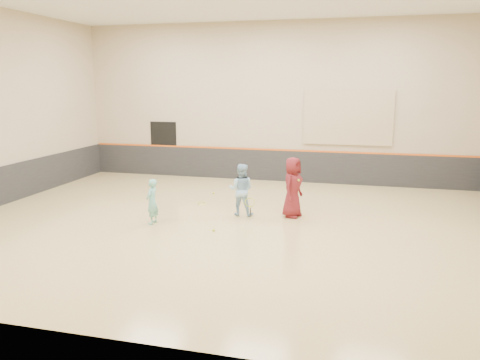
% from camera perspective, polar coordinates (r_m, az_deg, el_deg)
% --- Properties ---
extents(room, '(15.04, 12.04, 6.22)m').
position_cam_1_polar(room, '(12.44, -1.10, -1.85)').
color(room, tan).
rests_on(room, ground).
extents(wainscot_back, '(14.90, 0.04, 1.20)m').
position_cam_1_polar(wainscot_back, '(18.19, 3.90, 1.78)').
color(wainscot_back, '#232326').
rests_on(wainscot_back, floor).
extents(accent_stripe, '(14.90, 0.03, 0.06)m').
position_cam_1_polar(accent_stripe, '(18.08, 3.93, 3.71)').
color(accent_stripe, '#D85914').
rests_on(accent_stripe, wall_back).
extents(acoustic_panel, '(3.20, 0.08, 2.00)m').
position_cam_1_polar(acoustic_panel, '(17.65, 13.03, 7.43)').
color(acoustic_panel, tan).
rests_on(acoustic_panel, wall_back).
extents(doorway, '(1.10, 0.05, 2.20)m').
position_cam_1_polar(doorway, '(19.43, -9.26, 3.79)').
color(doorway, black).
rests_on(doorway, floor).
extents(girl, '(0.31, 0.46, 1.23)m').
position_cam_1_polar(girl, '(12.78, -10.68, -2.60)').
color(girl, '#6CBBB2').
rests_on(girl, floor).
extents(instructor, '(0.74, 0.59, 1.50)m').
position_cam_1_polar(instructor, '(13.36, 0.13, -1.18)').
color(instructor, '#93C1E3').
rests_on(instructor, floor).
extents(young_man, '(0.75, 0.95, 1.71)m').
position_cam_1_polar(young_man, '(13.26, 6.43, -0.88)').
color(young_man, maroon).
rests_on(young_man, floor).
extents(held_racket, '(0.43, 0.43, 0.52)m').
position_cam_1_polar(held_racket, '(13.11, 1.19, -2.74)').
color(held_racket, '#B0C42B').
rests_on(held_racket, instructor).
extents(spare_racket, '(0.63, 0.63, 0.13)m').
position_cam_1_polar(spare_racket, '(14.78, -4.69, -2.68)').
color(spare_racket, yellow).
rests_on(spare_racket, floor).
extents(ball_under_racket, '(0.07, 0.07, 0.07)m').
position_cam_1_polar(ball_under_racket, '(12.07, -3.23, -6.14)').
color(ball_under_racket, '#BDD331').
rests_on(ball_under_racket, floor).
extents(ball_in_hand, '(0.07, 0.07, 0.07)m').
position_cam_1_polar(ball_in_hand, '(12.97, 7.17, -0.02)').
color(ball_in_hand, '#BAD832').
rests_on(ball_in_hand, young_man).
extents(ball_beside_spare, '(0.07, 0.07, 0.07)m').
position_cam_1_polar(ball_beside_spare, '(16.05, -3.23, -1.61)').
color(ball_beside_spare, yellow).
rests_on(ball_beside_spare, floor).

